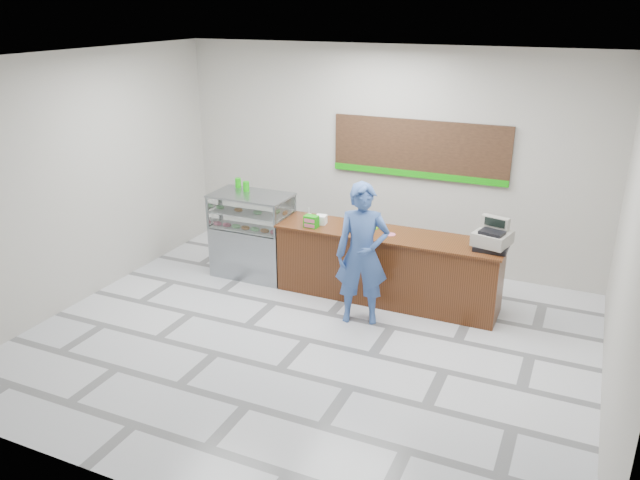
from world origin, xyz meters
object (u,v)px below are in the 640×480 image
at_px(sales_counter, 387,267).
at_px(customer, 362,254).
at_px(display_case, 252,234).
at_px(cash_register, 493,238).
at_px(serving_tray, 364,228).

height_order(sales_counter, customer, customer).
height_order(display_case, cash_register, cash_register).
bearing_deg(cash_register, display_case, -166.42).
xyz_separation_m(cash_register, customer, (-1.54, -0.74, -0.22)).
relative_size(display_case, serving_tray, 3.28).
distance_m(display_case, cash_register, 3.69).
relative_size(display_case, customer, 0.69).
distance_m(display_case, customer, 2.25).
xyz_separation_m(display_case, cash_register, (3.65, 0.00, 0.51)).
distance_m(sales_counter, cash_register, 1.58).
bearing_deg(sales_counter, display_case, -179.99).
height_order(cash_register, serving_tray, cash_register).
relative_size(cash_register, serving_tray, 1.33).
bearing_deg(sales_counter, serving_tray, 173.05).
relative_size(serving_tray, customer, 0.21).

